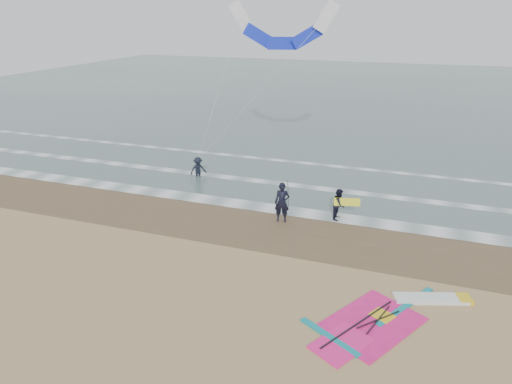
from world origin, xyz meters
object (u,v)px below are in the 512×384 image
(person_standing, at_px, (282,202))
(person_walking, at_px, (339,204))
(surf_kite, at_px, (282,30))
(person_wading, at_px, (198,164))
(windsurf_rig, at_px, (389,317))

(person_standing, distance_m, person_walking, 2.91)
(person_standing, xyz_separation_m, surf_kite, (-2.64, 8.42, 7.78))
(person_standing, relative_size, surf_kite, 0.21)
(person_walking, bearing_deg, person_standing, 117.67)
(person_standing, bearing_deg, surf_kite, 98.71)
(person_standing, relative_size, person_wading, 1.23)
(person_wading, bearing_deg, windsurf_rig, -85.83)
(person_wading, distance_m, surf_kite, 9.80)
(windsurf_rig, xyz_separation_m, person_standing, (-5.73, 6.31, 0.98))
(surf_kite, bearing_deg, person_standing, -72.58)
(windsurf_rig, height_order, person_standing, person_standing)
(person_standing, height_order, surf_kite, surf_kite)
(person_walking, bearing_deg, surf_kite, 39.60)
(person_walking, bearing_deg, windsurf_rig, -154.32)
(person_wading, bearing_deg, person_standing, -78.73)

